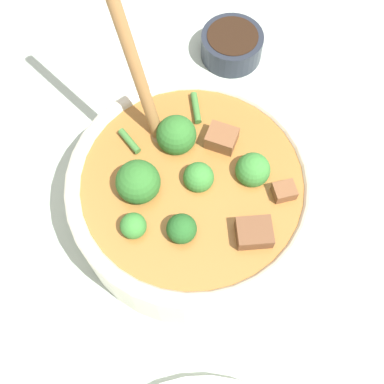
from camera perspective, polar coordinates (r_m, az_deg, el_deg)
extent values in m
plane|color=#ADBCAD|center=(0.54, 0.00, -2.47)|extent=(4.00, 4.00, 0.00)
cylinder|color=beige|center=(0.51, 0.00, -0.75)|extent=(0.25, 0.25, 0.08)
torus|color=beige|center=(0.47, 0.00, 1.22)|extent=(0.25, 0.25, 0.02)
cylinder|color=#9E662D|center=(0.49, 0.00, 0.18)|extent=(0.23, 0.23, 0.04)
sphere|color=#387F33|center=(0.47, 7.30, 2.22)|extent=(0.03, 0.03, 0.03)
cylinder|color=#6B9956|center=(0.49, 6.96, 0.90)|extent=(0.01, 0.01, 0.02)
sphere|color=#387F33|center=(0.46, 0.80, 1.65)|extent=(0.03, 0.03, 0.03)
cylinder|color=#6B9956|center=(0.48, 0.77, 0.49)|extent=(0.01, 0.01, 0.01)
sphere|color=#2D6B28|center=(0.46, -6.46, 1.72)|extent=(0.04, 0.04, 0.04)
cylinder|color=#6B9956|center=(0.49, -6.09, 0.07)|extent=(0.02, 0.02, 0.02)
sphere|color=#235B23|center=(0.44, -1.24, -4.37)|extent=(0.03, 0.03, 0.03)
cylinder|color=#6B9956|center=(0.46, -1.19, -5.28)|extent=(0.01, 0.01, 0.01)
sphere|color=#2D6B28|center=(0.48, -1.87, 6.76)|extent=(0.04, 0.04, 0.04)
cylinder|color=#6B9956|center=(0.51, -1.77, 5.01)|extent=(0.01, 0.01, 0.02)
sphere|color=#387F33|center=(0.44, -6.97, -4.00)|extent=(0.02, 0.02, 0.02)
cylinder|color=#6B9956|center=(0.46, -6.73, -4.80)|extent=(0.01, 0.01, 0.01)
cube|color=brown|center=(0.45, 7.32, -4.98)|extent=(0.03, 0.03, 0.02)
cube|color=brown|center=(0.48, 3.52, 6.24)|extent=(0.04, 0.04, 0.02)
cube|color=brown|center=(0.47, 10.85, 0.03)|extent=(0.02, 0.02, 0.02)
cylinder|color=#3D7533|center=(0.49, -7.43, 6.02)|extent=(0.03, 0.02, 0.01)
cylinder|color=#3D7533|center=(0.51, 0.47, 9.96)|extent=(0.04, 0.01, 0.01)
ellipsoid|color=olive|center=(0.50, -3.89, 6.43)|extent=(0.04, 0.03, 0.01)
cylinder|color=olive|center=(0.44, -7.77, 17.39)|extent=(0.09, 0.05, 0.21)
cylinder|color=#232833|center=(0.65, 4.73, 16.91)|extent=(0.08, 0.08, 0.03)
cylinder|color=black|center=(0.64, 4.81, 17.63)|extent=(0.07, 0.07, 0.01)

